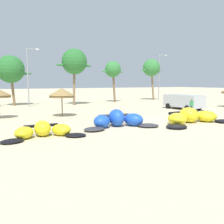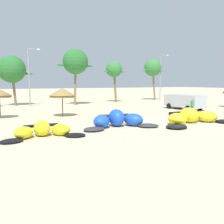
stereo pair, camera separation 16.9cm
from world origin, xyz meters
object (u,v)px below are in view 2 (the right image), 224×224
at_px(kite_left_of_center, 192,117).
at_px(palm_center_left, 114,70).
at_px(kite_far_left, 43,131).
at_px(lamppost_west, 30,74).
at_px(beach_umbrella_middle, 62,93).
at_px(lamppost_west_center, 161,74).
at_px(person_near_kites, 192,106).
at_px(palm_left_of_gap, 75,62).
at_px(palm_center_right, 153,68).
at_px(kite_left, 118,120).
at_px(parked_van, 184,101).
at_px(palm_left, 12,70).

relative_size(kite_left_of_center, palm_center_left, 1.07).
bearing_deg(kite_far_left, lamppost_west, 81.74).
relative_size(kite_far_left, beach_umbrella_middle, 1.86).
bearing_deg(lamppost_west_center, kite_far_left, -141.69).
height_order(beach_umbrella_middle, lamppost_west, lamppost_west).
xyz_separation_m(kite_far_left, person_near_kites, (16.74, 3.59, 0.44)).
xyz_separation_m(palm_left_of_gap, palm_center_left, (7.60, 1.77, -0.89)).
relative_size(palm_center_left, lamppost_west, 0.86).
bearing_deg(beach_umbrella_middle, palm_left_of_gap, 63.88).
xyz_separation_m(person_near_kites, lamppost_west_center, (10.91, 18.25, 4.15)).
distance_m(beach_umbrella_middle, palm_center_right, 26.66).
bearing_deg(kite_left, palm_center_left, 61.66).
distance_m(parked_van, person_near_kites, 4.54).
bearing_deg(palm_center_left, person_near_kites, -90.99).
height_order(parked_van, person_near_kites, parked_van).
relative_size(parked_van, person_near_kites, 3.26).
bearing_deg(lamppost_west_center, lamppost_west, -177.78).
bearing_deg(palm_center_left, kite_left_of_center, -102.57).
distance_m(parked_van, palm_left_of_gap, 16.71).
xyz_separation_m(palm_left, lamppost_west_center, (26.77, -1.20, -0.29)).
bearing_deg(lamppost_west_center, beach_umbrella_middle, -150.46).
xyz_separation_m(kite_left, lamppost_west_center, (21.85, 21.14, 4.47)).
height_order(kite_left_of_center, parked_van, parked_van).
distance_m(palm_left, lamppost_west_center, 26.80).
xyz_separation_m(beach_umbrella_middle, palm_center_right, (22.26, 14.17, 3.79)).
height_order(parked_van, palm_left, palm_left).
bearing_deg(palm_left, kite_left, -77.59).
distance_m(kite_left_of_center, lamppost_west_center, 27.87).
xyz_separation_m(parked_van, palm_center_right, (6.85, 15.14, 5.07)).
distance_m(palm_left_of_gap, palm_center_left, 7.85).
bearing_deg(kite_far_left, lamppost_west_center, 38.31).
bearing_deg(kite_left_of_center, palm_left, 115.10).
relative_size(palm_left, palm_left_of_gap, 0.87).
distance_m(beach_umbrella_middle, palm_center_left, 18.96).
xyz_separation_m(kite_far_left, kite_left_of_center, (12.06, -0.82, 0.11)).
distance_m(kite_left, palm_left_of_gap, 20.34).
relative_size(kite_left_of_center, palm_left, 1.03).
xyz_separation_m(beach_umbrella_middle, palm_center_left, (13.22, 13.22, 3.19)).
bearing_deg(palm_center_left, lamppost_west_center, 1.48).
distance_m(person_near_kites, palm_left, 25.49).
relative_size(palm_left, palm_center_right, 0.92).
xyz_separation_m(kite_left_of_center, person_near_kites, (4.68, 4.41, 0.33)).
bearing_deg(kite_far_left, person_near_kites, 12.11).
xyz_separation_m(kite_left, beach_umbrella_middle, (-1.96, 7.65, 1.86)).
bearing_deg(beach_umbrella_middle, palm_center_left, 45.01).
relative_size(beach_umbrella_middle, palm_left, 0.39).
height_order(palm_left, lamppost_west_center, lamppost_west_center).
height_order(lamppost_west, lamppost_west_center, lamppost_west_center).
bearing_deg(kite_left_of_center, palm_center_left, 77.43).
bearing_deg(lamppost_west, kite_left, -82.20).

